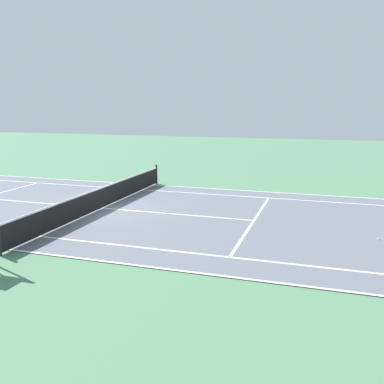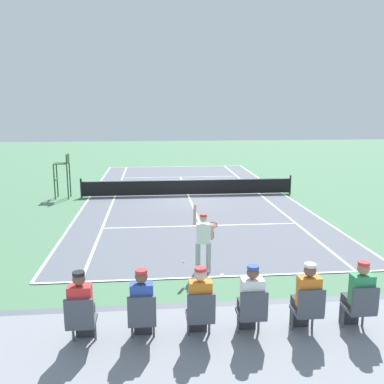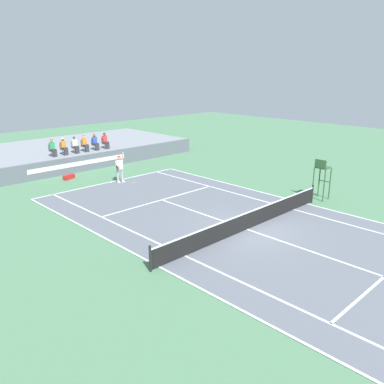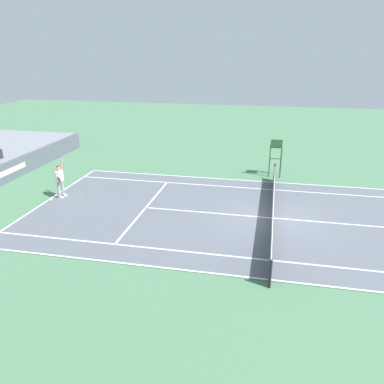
{
  "view_description": "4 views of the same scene",
  "coord_description": "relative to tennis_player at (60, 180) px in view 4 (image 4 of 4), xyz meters",
  "views": [
    {
      "loc": [
        15.38,
        8.87,
        4.31
      ],
      "look_at": [
        0.16,
        4.0,
        1.0
      ],
      "focal_mm": 39.72,
      "sensor_mm": 36.0,
      "label": 1
    },
    {
      "loc": [
        2.02,
        23.55,
        4.92
      ],
      "look_at": [
        0.16,
        4.0,
        1.0
      ],
      "focal_mm": 39.78,
      "sensor_mm": 36.0,
      "label": 2
    },
    {
      "loc": [
        -14.36,
        -10.92,
        7.36
      ],
      "look_at": [
        0.16,
        4.0,
        1.0
      ],
      "focal_mm": 37.42,
      "sensor_mm": 36.0,
      "label": 3
    },
    {
      "loc": [
        -17.68,
        0.23,
        7.7
      ],
      "look_at": [
        0.16,
        4.0,
        1.0
      ],
      "focal_mm": 36.53,
      "sensor_mm": 36.0,
      "label": 4
    }
  ],
  "objects": [
    {
      "name": "ground_plane",
      "position": [
        -0.52,
        -11.42,
        -0.99
      ],
      "size": [
        80.0,
        80.0,
        0.0
      ],
      "primitive_type": "plane",
      "color": "#4C7A56"
    },
    {
      "name": "tennis_player",
      "position": [
        0.0,
        0.0,
        0.0
      ],
      "size": [
        0.81,
        0.62,
        2.08
      ],
      "color": "#9E9EA3",
      "rests_on": "ground"
    },
    {
      "name": "court",
      "position": [
        -0.52,
        -11.42,
        -0.98
      ],
      "size": [
        11.08,
        23.88,
        0.03
      ],
      "color": "slate",
      "rests_on": "ground"
    },
    {
      "name": "tennis_ball",
      "position": [
        0.55,
        -0.79,
        -0.96
      ],
      "size": [
        0.07,
        0.07,
        0.07
      ],
      "primitive_type": "sphere",
      "color": "#D1E533",
      "rests_on": "ground"
    },
    {
      "name": "umpire_chair",
      "position": [
        6.35,
        -11.42,
        0.56
      ],
      "size": [
        0.77,
        0.77,
        2.44
      ],
      "color": "#2D562D",
      "rests_on": "ground"
    },
    {
      "name": "net",
      "position": [
        -0.52,
        -11.42,
        -0.47
      ],
      "size": [
        11.98,
        0.1,
        1.07
      ],
      "color": "black",
      "rests_on": "ground"
    }
  ]
}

